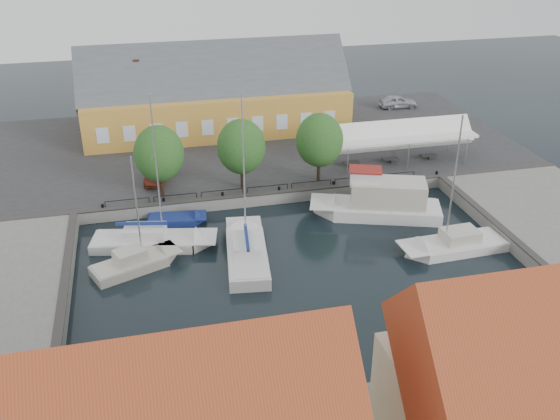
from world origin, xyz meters
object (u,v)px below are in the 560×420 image
at_px(tent_canopy, 402,135).
at_px(west_boat_b, 135,266).
at_px(car_red, 158,172).
at_px(center_sailboat, 247,255).
at_px(warehouse, 210,98).
at_px(car_silver, 398,102).
at_px(launch_sw, 145,399).
at_px(trawler, 381,205).
at_px(launch_nw, 176,221).
at_px(west_boat_a, 151,243).
at_px(east_boat_b, 455,247).

bearing_deg(tent_canopy, west_boat_b, -154.27).
xyz_separation_m(car_red, center_sailboat, (5.60, -13.78, -1.41)).
distance_m(warehouse, car_silver, 23.43).
height_order(tent_canopy, west_boat_b, west_boat_b).
xyz_separation_m(tent_canopy, launch_sw, (-25.53, -25.94, -3.59)).
xyz_separation_m(warehouse, car_silver, (23.17, 2.26, -2.65)).
xyz_separation_m(tent_canopy, trawler, (-5.33, -8.55, -2.67)).
distance_m(center_sailboat, launch_nw, 8.51).
bearing_deg(center_sailboat, west_boat_a, 152.05).
xyz_separation_m(trawler, east_boat_b, (3.41, -6.67, -0.76)).
relative_size(trawler, west_boat_b, 1.23).
bearing_deg(warehouse, trawler, -63.30).
xyz_separation_m(west_boat_a, launch_nw, (2.19, 3.50, -0.18)).
relative_size(car_silver, launch_sw, 0.96).
distance_m(center_sailboat, east_boat_b, 15.83).
bearing_deg(launch_nw, tent_canopy, 14.57).
bearing_deg(launch_nw, launch_sw, -99.34).
xyz_separation_m(west_boat_a, west_boat_b, (-1.32, -3.12, -0.01)).
bearing_deg(west_boat_a, car_silver, 39.34).
xyz_separation_m(center_sailboat, launch_sw, (-7.96, -13.04, -0.27)).
bearing_deg(car_silver, car_red, 120.10).
height_order(warehouse, trawler, warehouse).
bearing_deg(trawler, launch_nw, 170.66).
relative_size(car_red, west_boat_b, 0.51).
relative_size(east_boat_b, west_boat_b, 1.24).
bearing_deg(east_boat_b, launch_nw, 155.04).
height_order(east_boat_b, launch_nw, east_boat_b).
distance_m(trawler, east_boat_b, 7.53).
bearing_deg(center_sailboat, warehouse, 87.92).
distance_m(car_silver, west_boat_b, 43.12).
relative_size(east_boat_b, launch_sw, 2.36).
distance_m(car_silver, east_boat_b, 32.51).
bearing_deg(trawler, east_boat_b, -62.91).
height_order(center_sailboat, east_boat_b, center_sailboat).
xyz_separation_m(car_silver, launch_sw, (-32.11, -42.07, -1.69)).
height_order(west_boat_a, launch_nw, west_boat_a).
xyz_separation_m(east_boat_b, west_boat_b, (-23.81, 2.83, -0.00)).
distance_m(warehouse, west_boat_a, 24.77).
relative_size(east_boat_b, launch_nw, 2.26).
distance_m(warehouse, west_boat_b, 28.11).
distance_m(car_silver, trawler, 27.41).
bearing_deg(car_silver, trawler, 157.21).
bearing_deg(warehouse, east_boat_b, -63.21).
relative_size(tent_canopy, west_boat_a, 1.11).
bearing_deg(east_boat_b, tent_canopy, 82.83).
distance_m(warehouse, car_red, 14.79).
relative_size(east_boat_b, west_boat_a, 0.90).
distance_m(car_red, west_boat_b, 13.60).
bearing_deg(launch_sw, car_red, 84.98).
xyz_separation_m(warehouse, trawler, (11.27, -22.41, -3.41)).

